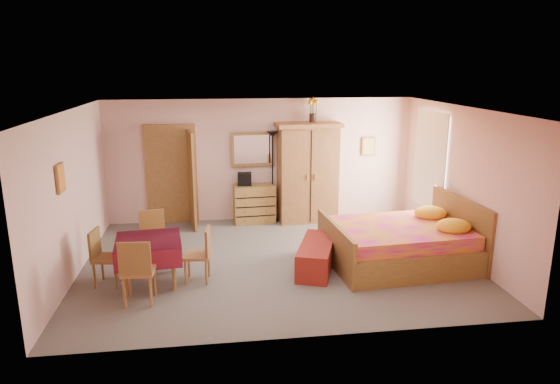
{
  "coord_description": "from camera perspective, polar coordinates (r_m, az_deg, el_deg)",
  "views": [
    {
      "loc": [
        -1.03,
        -7.96,
        3.29
      ],
      "look_at": [
        0.1,
        0.3,
        1.15
      ],
      "focal_mm": 32.0,
      "sensor_mm": 36.0,
      "label": 1
    }
  ],
  "objects": [
    {
      "name": "window",
      "position": [
        10.26,
        16.79,
        3.45
      ],
      "size": [
        0.08,
        1.4,
        1.95
      ],
      "primitive_type": "cube",
      "color": "white",
      "rests_on": "wall_right"
    },
    {
      "name": "sunflower_vase",
      "position": [
        10.53,
        3.77,
        9.35
      ],
      "size": [
        0.21,
        0.21,
        0.51
      ],
      "primitive_type": "cube",
      "rotation": [
        0.0,
        0.0,
        -0.02
      ],
      "color": "yellow",
      "rests_on": "wardrobe"
    },
    {
      "name": "wall_left",
      "position": [
        8.5,
        -22.68,
        -0.28
      ],
      "size": [
        0.1,
        5.0,
        2.6
      ],
      "primitive_type": "cube",
      "color": "beige",
      "rests_on": "floor"
    },
    {
      "name": "floor",
      "position": [
        8.68,
        -0.39,
        -7.89
      ],
      "size": [
        6.5,
        6.5,
        0.0
      ],
      "primitive_type": "plane",
      "color": "slate",
      "rests_on": "ground"
    },
    {
      "name": "chest_of_drawers",
      "position": [
        10.63,
        -2.95,
        -1.36
      ],
      "size": [
        0.89,
        0.48,
        0.81
      ],
      "primitive_type": "cube",
      "rotation": [
        0.0,
        0.0,
        0.06
      ],
      "color": "olive",
      "rests_on": "floor"
    },
    {
      "name": "chair_south",
      "position": [
        7.37,
        -15.86,
        -8.55
      ],
      "size": [
        0.46,
        0.46,
        0.97
      ],
      "primitive_type": "cube",
      "rotation": [
        0.0,
        0.0,
        -0.05
      ],
      "color": "#AE6D3B",
      "rests_on": "floor"
    },
    {
      "name": "dining_table",
      "position": [
        7.99,
        -14.69,
        -7.65
      ],
      "size": [
        1.06,
        1.06,
        0.71
      ],
      "primitive_type": "cube",
      "rotation": [
        0.0,
        0.0,
        0.1
      ],
      "color": "maroon",
      "rests_on": "floor"
    },
    {
      "name": "chair_east",
      "position": [
        7.88,
        -9.48,
        -7.08
      ],
      "size": [
        0.44,
        0.44,
        0.86
      ],
      "primitive_type": "cube",
      "rotation": [
        0.0,
        0.0,
        1.45
      ],
      "color": "#AF783B",
      "rests_on": "floor"
    },
    {
      "name": "doorway",
      "position": [
        10.71,
        -12.27,
        1.85
      ],
      "size": [
        1.06,
        0.12,
        2.15
      ],
      "primitive_type": "cube",
      "color": "#9E6B35",
      "rests_on": "floor"
    },
    {
      "name": "wall_front",
      "position": [
        5.9,
        2.74,
        -5.33
      ],
      "size": [
        6.5,
        0.1,
        2.6
      ],
      "primitive_type": "cube",
      "color": "beige",
      "rests_on": "floor"
    },
    {
      "name": "wall_back",
      "position": [
        10.7,
        -2.13,
        3.67
      ],
      "size": [
        6.5,
        0.1,
        2.6
      ],
      "primitive_type": "cube",
      "color": "beige",
      "rests_on": "floor"
    },
    {
      "name": "picture_back",
      "position": [
        11.1,
        10.08,
        5.16
      ],
      "size": [
        0.3,
        0.04,
        0.4
      ],
      "primitive_type": "cube",
      "color": "#D8BF59",
      "rests_on": "wall_back"
    },
    {
      "name": "chair_north",
      "position": [
        8.61,
        -14.14,
        -5.27
      ],
      "size": [
        0.51,
        0.51,
        0.92
      ],
      "primitive_type": "cube",
      "rotation": [
        0.0,
        0.0,
        3.4
      ],
      "color": "olive",
      "rests_on": "floor"
    },
    {
      "name": "wardrobe",
      "position": [
        10.61,
        3.16,
        2.23
      ],
      "size": [
        1.39,
        0.77,
        2.11
      ],
      "primitive_type": "cube",
      "rotation": [
        0.0,
        0.0,
        0.06
      ],
      "color": "#915B31",
      "rests_on": "floor"
    },
    {
      "name": "bench",
      "position": [
        8.31,
        4.2,
        -7.28
      ],
      "size": [
        0.93,
        1.45,
        0.45
      ],
      "primitive_type": "cube",
      "rotation": [
        0.0,
        0.0,
        -0.34
      ],
      "color": "maroon",
      "rests_on": "floor"
    },
    {
      "name": "floor_lamp",
      "position": [
        10.56,
        -0.85,
        1.72
      ],
      "size": [
        0.26,
        0.26,
        1.94
      ],
      "primitive_type": "cube",
      "rotation": [
        0.0,
        0.0,
        -0.06
      ],
      "color": "black",
      "rests_on": "floor"
    },
    {
      "name": "ceiling",
      "position": [
        8.06,
        -0.42,
        9.48
      ],
      "size": [
        6.5,
        6.5,
        0.0
      ],
      "primitive_type": "plane",
      "rotation": [
        3.14,
        0.0,
        0.0
      ],
      "color": "brown",
      "rests_on": "wall_back"
    },
    {
      "name": "stereo",
      "position": [
        10.51,
        -4.08,
        1.48
      ],
      "size": [
        0.3,
        0.23,
        0.27
      ],
      "primitive_type": "cube",
      "rotation": [
        0.0,
        0.0,
        -0.06
      ],
      "color": "black",
      "rests_on": "chest_of_drawers"
    },
    {
      "name": "wall_mirror",
      "position": [
        10.59,
        -3.13,
        4.91
      ],
      "size": [
        0.92,
        0.1,
        0.73
      ],
      "primitive_type": "cube",
      "rotation": [
        0.0,
        0.0,
        0.05
      ],
      "color": "silver",
      "rests_on": "wall_back"
    },
    {
      "name": "picture_left",
      "position": [
        7.84,
        -23.82,
        1.45
      ],
      "size": [
        0.04,
        0.32,
        0.42
      ],
      "primitive_type": "cube",
      "color": "orange",
      "rests_on": "wall_left"
    },
    {
      "name": "chair_west",
      "position": [
        8.09,
        -19.1,
        -7.07
      ],
      "size": [
        0.46,
        0.46,
        0.88
      ],
      "primitive_type": "cube",
      "rotation": [
        0.0,
        0.0,
        -1.73
      ],
      "color": "olive",
      "rests_on": "floor"
    },
    {
      "name": "wall_right",
      "position": [
        9.26,
        19.97,
        1.1
      ],
      "size": [
        0.1,
        5.0,
        2.6
      ],
      "primitive_type": "cube",
      "color": "beige",
      "rests_on": "floor"
    },
    {
      "name": "bed",
      "position": [
        8.64,
        13.46,
        -4.54
      ],
      "size": [
        2.48,
        2.02,
        1.09
      ],
      "primitive_type": "cube",
      "rotation": [
        0.0,
        0.0,
        0.07
      ],
      "color": "#CF1481",
      "rests_on": "floor"
    }
  ]
}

